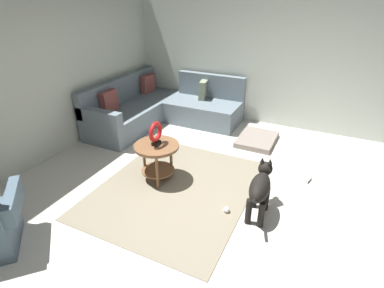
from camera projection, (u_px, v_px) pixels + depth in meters
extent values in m
cube|color=silver|center=(221.00, 213.00, 3.61)|extent=(6.00, 6.00, 0.10)
cube|color=silver|center=(25.00, 72.00, 4.10)|extent=(6.00, 0.12, 2.70)
cube|color=silver|center=(282.00, 53.00, 5.33)|extent=(0.12, 6.00, 2.70)
cube|color=gray|center=(176.00, 188.00, 3.98)|extent=(2.30, 1.90, 0.01)
cube|color=slate|center=(137.00, 114.00, 5.81)|extent=(2.20, 0.85, 0.42)
cube|color=slate|center=(120.00, 90.00, 5.74)|extent=(2.20, 0.14, 0.46)
cube|color=slate|center=(204.00, 112.00, 5.91)|extent=(0.85, 1.40, 0.42)
cube|color=slate|center=(211.00, 86.00, 6.00)|extent=(0.14, 1.40, 0.46)
cube|color=slate|center=(99.00, 116.00, 4.84)|extent=(0.16, 0.85, 0.22)
cube|color=#994C47|center=(148.00, 84.00, 6.31)|extent=(0.38, 0.13, 0.38)
cube|color=#994C47|center=(109.00, 102.00, 5.31)|extent=(0.39, 0.16, 0.39)
cube|color=gray|center=(204.00, 90.00, 5.94)|extent=(0.40, 0.21, 0.38)
cube|color=#4C6070|center=(13.00, 201.00, 2.93)|extent=(0.49, 0.50, 0.22)
cylinder|color=brown|center=(156.00, 146.00, 3.94)|extent=(0.60, 0.60, 0.04)
cylinder|color=brown|center=(158.00, 170.00, 4.11)|extent=(0.45, 0.45, 0.02)
cylinder|color=brown|center=(144.00, 160.00, 4.15)|extent=(0.04, 0.04, 0.50)
cylinder|color=brown|center=(157.00, 172.00, 3.87)|extent=(0.04, 0.04, 0.50)
cylinder|color=brown|center=(171.00, 159.00, 4.17)|extent=(0.04, 0.04, 0.50)
cube|color=black|center=(156.00, 143.00, 3.92)|extent=(0.12, 0.08, 0.05)
torus|color=red|center=(156.00, 132.00, 3.85)|extent=(0.28, 0.06, 0.28)
cube|color=gray|center=(257.00, 139.00, 5.19)|extent=(0.80, 0.60, 0.09)
cylinder|color=black|center=(254.00, 196.00, 3.58)|extent=(0.07, 0.07, 0.32)
cylinder|color=black|center=(266.00, 198.00, 3.53)|extent=(0.07, 0.07, 0.32)
cylinder|color=black|center=(249.00, 212.00, 3.32)|extent=(0.07, 0.07, 0.32)
cylinder|color=black|center=(261.00, 215.00, 3.27)|extent=(0.07, 0.07, 0.32)
ellipsoid|color=black|center=(260.00, 187.00, 3.31)|extent=(0.53, 0.25, 0.24)
sphere|color=black|center=(265.00, 169.00, 3.53)|extent=(0.17, 0.17, 0.17)
ellipsoid|color=black|center=(266.00, 167.00, 3.60)|extent=(0.12, 0.08, 0.07)
cone|color=black|center=(262.00, 160.00, 3.48)|extent=(0.06, 0.06, 0.07)
cone|color=black|center=(270.00, 161.00, 3.45)|extent=(0.06, 0.06, 0.07)
cylinder|color=black|center=(254.00, 201.00, 3.04)|extent=(0.20, 0.05, 0.16)
sphere|color=silver|center=(227.00, 210.00, 3.53)|extent=(0.08, 0.08, 0.08)
cylinder|color=silver|center=(308.00, 180.00, 4.12)|extent=(0.15, 0.09, 0.05)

